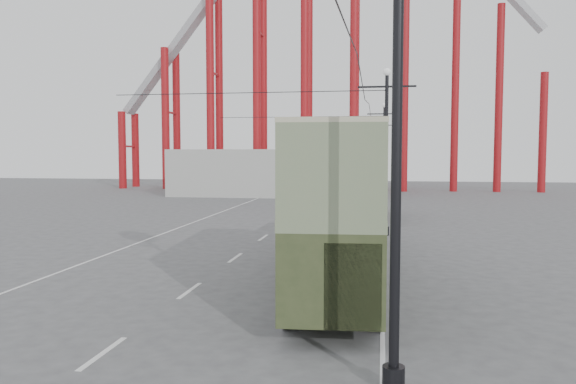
% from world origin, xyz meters
% --- Properties ---
extents(ground, '(160.00, 160.00, 0.00)m').
position_xyz_m(ground, '(0.00, 0.00, 0.00)').
color(ground, '#4C4C4F').
rests_on(ground, ground).
extents(road_markings, '(12.52, 120.00, 0.01)m').
position_xyz_m(road_markings, '(-0.86, 19.70, 0.01)').
color(road_markings, silver).
rests_on(road_markings, ground).
extents(lamp_post_mid, '(3.20, 0.44, 9.32)m').
position_xyz_m(lamp_post_mid, '(5.60, 18.00, 4.68)').
color(lamp_post_mid, black).
rests_on(lamp_post_mid, ground).
extents(lamp_post_far, '(3.20, 0.44, 9.32)m').
position_xyz_m(lamp_post_far, '(5.60, 40.00, 4.68)').
color(lamp_post_far, black).
rests_on(lamp_post_far, ground).
extents(lamp_post_distant, '(3.20, 0.44, 9.32)m').
position_xyz_m(lamp_post_distant, '(5.60, 62.00, 4.68)').
color(lamp_post_distant, black).
rests_on(lamp_post_distant, ground).
extents(roller_coaster, '(52.95, 5.00, 55.48)m').
position_xyz_m(roller_coaster, '(-2.49, 56.89, 22.92)').
color(roller_coaster, maroon).
rests_on(roller_coaster, ground).
extents(fairground_shed, '(22.00, 10.00, 5.00)m').
position_xyz_m(fairground_shed, '(-6.00, 47.00, 2.50)').
color(fairground_shed, '#AEAEA9').
rests_on(fairground_shed, ground).
extents(double_decker_bus, '(3.23, 10.30, 5.45)m').
position_xyz_m(double_decker_bus, '(3.86, 3.87, 3.05)').
color(double_decker_bus, '#333E21').
rests_on(double_decker_bus, ground).
extents(single_decker_green, '(2.69, 10.86, 3.06)m').
position_xyz_m(single_decker_green, '(3.37, 11.48, 1.73)').
color(single_decker_green, gray).
rests_on(single_decker_green, ground).
extents(single_decker_cream, '(2.84, 10.02, 3.09)m').
position_xyz_m(single_decker_cream, '(3.83, 26.57, 1.74)').
color(single_decker_cream, beige).
rests_on(single_decker_cream, ground).
extents(pedestrian, '(0.68, 0.61, 1.56)m').
position_xyz_m(pedestrian, '(1.66, 10.74, 0.78)').
color(pedestrian, black).
rests_on(pedestrian, ground).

